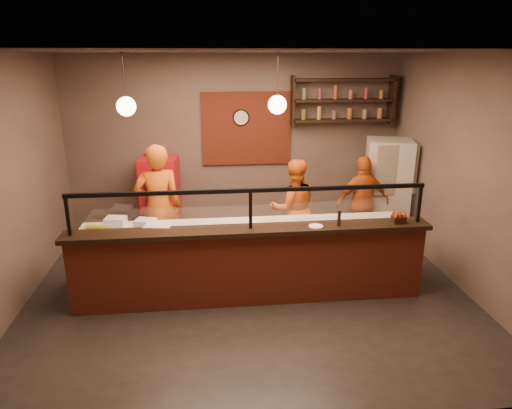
{
  "coord_description": "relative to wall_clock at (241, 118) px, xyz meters",
  "views": [
    {
      "loc": [
        -0.52,
        -5.7,
        3.16
      ],
      "look_at": [
        0.14,
        0.3,
        1.18
      ],
      "focal_mm": 32.0,
      "sensor_mm": 36.0,
      "label": 1
    }
  ],
  "objects": [
    {
      "name": "floor",
      "position": [
        -0.1,
        -2.46,
        -2.1
      ],
      "size": [
        6.0,
        6.0,
        0.0
      ],
      "primitive_type": "plane",
      "color": "black",
      "rests_on": "ground"
    },
    {
      "name": "ceiling",
      "position": [
        -0.1,
        -2.46,
        1.1
      ],
      "size": [
        6.0,
        6.0,
        0.0
      ],
      "primitive_type": "plane",
      "rotation": [
        3.14,
        0.0,
        0.0
      ],
      "color": "#3A302D",
      "rests_on": "wall_back"
    },
    {
      "name": "wall_back",
      "position": [
        -0.1,
        0.04,
        -0.5
      ],
      "size": [
        6.0,
        0.0,
        6.0
      ],
      "primitive_type": "plane",
      "rotation": [
        1.57,
        0.0,
        0.0
      ],
      "color": "#68574C",
      "rests_on": "floor"
    },
    {
      "name": "wall_left",
      "position": [
        -3.1,
        -2.46,
        -0.5
      ],
      "size": [
        0.0,
        5.0,
        5.0
      ],
      "primitive_type": "plane",
      "rotation": [
        1.57,
        0.0,
        1.57
      ],
      "color": "#68574C",
      "rests_on": "floor"
    },
    {
      "name": "wall_right",
      "position": [
        2.9,
        -2.46,
        -0.5
      ],
      "size": [
        0.0,
        5.0,
        5.0
      ],
      "primitive_type": "plane",
      "rotation": [
        1.57,
        0.0,
        -1.57
      ],
      "color": "#68574C",
      "rests_on": "floor"
    },
    {
      "name": "wall_front",
      "position": [
        -0.1,
        -4.96,
        -0.5
      ],
      "size": [
        6.0,
        0.0,
        6.0
      ],
      "primitive_type": "plane",
      "rotation": [
        -1.57,
        0.0,
        0.0
      ],
      "color": "#68574C",
      "rests_on": "floor"
    },
    {
      "name": "brick_patch",
      "position": [
        0.1,
        0.01,
        -0.2
      ],
      "size": [
        1.6,
        0.04,
        1.3
      ],
      "primitive_type": "cube",
      "color": "#963720",
      "rests_on": "wall_back"
    },
    {
      "name": "service_counter",
      "position": [
        -0.1,
        -2.76,
        -1.6
      ],
      "size": [
        4.6,
        0.25,
        1.0
      ],
      "primitive_type": "cube",
      "color": "#963720",
      "rests_on": "floor"
    },
    {
      "name": "counter_ledge",
      "position": [
        -0.1,
        -2.76,
        -1.07
      ],
      "size": [
        4.7,
        0.37,
        0.06
      ],
      "primitive_type": "cube",
      "color": "black",
      "rests_on": "service_counter"
    },
    {
      "name": "worktop_cabinet",
      "position": [
        -0.1,
        -2.26,
        -1.68
      ],
      "size": [
        4.6,
        0.75,
        0.85
      ],
      "primitive_type": "cube",
      "color": "gray",
      "rests_on": "floor"
    },
    {
      "name": "worktop",
      "position": [
        -0.1,
        -2.26,
        -1.23
      ],
      "size": [
        4.6,
        0.75,
        0.05
      ],
      "primitive_type": "cube",
      "color": "silver",
      "rests_on": "worktop_cabinet"
    },
    {
      "name": "sneeze_guard",
      "position": [
        -0.1,
        -2.76,
        -0.73
      ],
      "size": [
        4.5,
        0.05,
        0.52
      ],
      "color": "white",
      "rests_on": "counter_ledge"
    },
    {
      "name": "wall_shelving",
      "position": [
        1.8,
        -0.14,
        0.3
      ],
      "size": [
        1.84,
        0.28,
        0.85
      ],
      "color": "black",
      "rests_on": "wall_back"
    },
    {
      "name": "wall_clock",
      "position": [
        0.0,
        0.0,
        0.0
      ],
      "size": [
        0.3,
        0.04,
        0.3
      ],
      "primitive_type": "cylinder",
      "rotation": [
        1.57,
        0.0,
        0.0
      ],
      "color": "black",
      "rests_on": "wall_back"
    },
    {
      "name": "pendant_left",
      "position": [
        -1.6,
        -2.26,
        0.45
      ],
      "size": [
        0.24,
        0.24,
        0.77
      ],
      "color": "black",
      "rests_on": "ceiling"
    },
    {
      "name": "pendant_right",
      "position": [
        0.3,
        -2.26,
        0.45
      ],
      "size": [
        0.24,
        0.24,
        0.77
      ],
      "color": "black",
      "rests_on": "ceiling"
    },
    {
      "name": "cook_left",
      "position": [
        -1.38,
        -1.5,
        -1.13
      ],
      "size": [
        0.78,
        0.59,
        1.93
      ],
      "primitive_type": "imported",
      "rotation": [
        0.0,
        0.0,
        3.33
      ],
      "color": "#C65B12",
      "rests_on": "floor"
    },
    {
      "name": "cook_mid",
      "position": [
        0.74,
        -1.31,
        -1.29
      ],
      "size": [
        0.83,
        0.66,
        1.62
      ],
      "primitive_type": "imported",
      "rotation": [
        0.0,
        0.0,
        3.21
      ],
      "color": "orange",
      "rests_on": "floor"
    },
    {
      "name": "cook_right",
      "position": [
        1.95,
        -1.11,
        -1.3
      ],
      "size": [
        0.97,
        0.49,
        1.59
      ],
      "primitive_type": "imported",
      "rotation": [
        0.0,
        0.0,
        3.25
      ],
      "color": "#CE5313",
      "rests_on": "floor"
    },
    {
      "name": "fridge",
      "position": [
        2.5,
        -0.75,
        -1.2
      ],
      "size": [
        0.9,
        0.87,
        1.79
      ],
      "primitive_type": "cube",
      "rotation": [
        0.0,
        0.0,
        -0.26
      ],
      "color": "beige",
      "rests_on": "floor"
    },
    {
      "name": "red_cooler",
      "position": [
        -1.47,
        -0.31,
        -1.36
      ],
      "size": [
        0.68,
        0.63,
        1.47
      ],
      "primitive_type": "cube",
      "rotation": [
        0.0,
        0.0,
        -0.09
      ],
      "color": "red",
      "rests_on": "floor"
    },
    {
      "name": "pizza_dough",
      "position": [
        -0.13,
        -2.27,
        -1.19
      ],
      "size": [
        0.68,
        0.68,
        0.01
      ],
      "primitive_type": "cylinder",
      "rotation": [
        0.0,
        0.0,
        -0.33
      ],
      "color": "white",
      "rests_on": "worktop"
    },
    {
      "name": "prep_tub_a",
      "position": [
        -1.49,
        -2.22,
        -1.13
      ],
      "size": [
        0.32,
        0.28,
        0.13
      ],
      "primitive_type": "cube",
      "rotation": [
        0.0,
        0.0,
        -0.27
      ],
      "color": "silver",
      "rests_on": "worktop"
    },
    {
      "name": "prep_tub_b",
      "position": [
        -1.91,
        -2.09,
        -1.13
      ],
      "size": [
        0.3,
        0.25,
        0.13
      ],
      "primitive_type": "cube",
      "rotation": [
        0.0,
        0.0,
        -0.16
      ],
      "color": "white",
      "rests_on": "worktop"
    },
    {
      "name": "prep_tub_c",
      "position": [
        -1.28,
        -2.51,
        -1.11
      ],
      "size": [
        0.38,
        0.32,
        0.17
      ],
      "primitive_type": "cube",
      "rotation": [
        0.0,
        0.0,
        -0.15
      ],
      "color": "white",
      "rests_on": "worktop"
    },
    {
      "name": "rolling_pin",
      "position": [
        -2.12,
        -2.15,
        -1.17
      ],
      "size": [
        0.35,
        0.12,
        0.06
      ],
      "primitive_type": "cylinder",
      "rotation": [
        0.0,
        1.57,
        -0.17
      ],
      "color": "gold",
      "rests_on": "worktop"
    },
    {
      "name": "condiment_caddy",
      "position": [
        1.85,
        -2.77,
        -0.99
      ],
      "size": [
        0.17,
        0.13,
        0.09
      ],
      "primitive_type": "cube",
      "rotation": [
        0.0,
        0.0,
        0.02
      ],
      "color": "black",
      "rests_on": "counter_ledge"
    },
    {
      "name": "pepper_mill",
      "position": [
        1.04,
        -2.8,
        -0.94
      ],
      "size": [
        0.05,
        0.05,
        0.21
      ],
      "primitive_type": "cylinder",
      "rotation": [
        0.0,
        0.0,
        0.09
      ],
      "color": "black",
      "rests_on": "counter_ledge"
    },
    {
      "name": "small_plate",
      "position": [
        0.74,
        -2.8,
        -1.03
      ],
      "size": [
        0.23,
        0.23,
        0.01
      ],
      "primitive_type": "cylinder",
      "rotation": [
        0.0,
        0.0,
        0.32
      ],
      "color": "white",
      "rests_on": "counter_ledge"
    }
  ]
}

